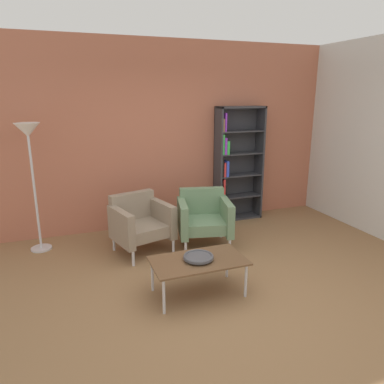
{
  "coord_description": "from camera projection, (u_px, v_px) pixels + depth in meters",
  "views": [
    {
      "loc": [
        -1.57,
        -3.11,
        2.11
      ],
      "look_at": [
        -0.12,
        0.84,
        0.95
      ],
      "focal_mm": 33.8,
      "sensor_mm": 36.0,
      "label": 1
    }
  ],
  "objects": [
    {
      "name": "decorative_bowl",
      "position": [
        198.0,
        257.0,
        3.81
      ],
      "size": [
        0.32,
        0.32,
        0.05
      ],
      "color": "#4C4C51",
      "rests_on": "coffee_table_low"
    },
    {
      "name": "coffee_table_low",
      "position": [
        198.0,
        262.0,
        3.83
      ],
      "size": [
        1.0,
        0.56,
        0.4
      ],
      "color": "brown",
      "rests_on": "ground_plane"
    },
    {
      "name": "armchair_spare_guest",
      "position": [
        204.0,
        217.0,
        5.1
      ],
      "size": [
        0.84,
        0.8,
        0.78
      ],
      "rotation": [
        0.0,
        0.0,
        -0.23
      ],
      "color": "slate",
      "rests_on": "ground_plane"
    },
    {
      "name": "floor_lamp_torchiere",
      "position": [
        29.0,
        146.0,
        4.66
      ],
      "size": [
        0.32,
        0.32,
        1.74
      ],
      "color": "silver",
      "rests_on": "ground_plane"
    },
    {
      "name": "armchair_near_window",
      "position": [
        140.0,
        222.0,
        4.89
      ],
      "size": [
        0.86,
        0.82,
        0.78
      ],
      "rotation": [
        0.0,
        0.0,
        0.28
      ],
      "color": "gray",
      "rests_on": "ground_plane"
    },
    {
      "name": "ground_plane",
      "position": [
        229.0,
        295.0,
        3.89
      ],
      "size": [
        8.32,
        8.32,
        0.0
      ],
      "primitive_type": "plane",
      "color": "olive"
    },
    {
      "name": "bookshelf_tall",
      "position": [
        235.0,
        165.0,
        6.07
      ],
      "size": [
        0.8,
        0.3,
        1.9
      ],
      "color": "#333338",
      "rests_on": "ground_plane"
    },
    {
      "name": "brick_back_panel",
      "position": [
        164.0,
        136.0,
        5.74
      ],
      "size": [
        6.4,
        0.12,
        2.9
      ],
      "primitive_type": "cube",
      "color": "#B2664C",
      "rests_on": "ground_plane"
    }
  ]
}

